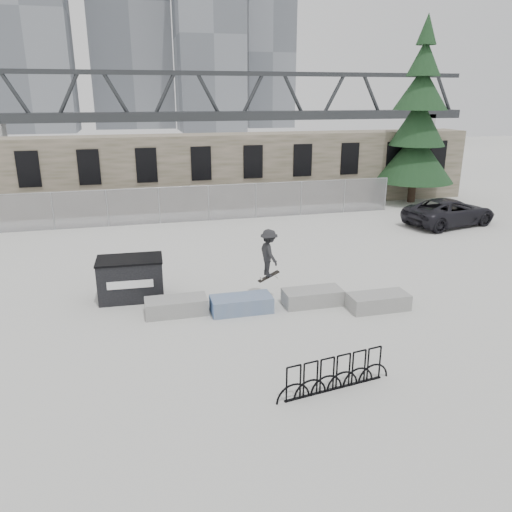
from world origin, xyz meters
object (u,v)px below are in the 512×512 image
(planter_center_right, at_px, (313,296))
(planter_offset, at_px, (378,301))
(spruce_tree, at_px, (418,129))
(planter_far_left, at_px, (176,305))
(skateboarder, at_px, (269,253))
(bike_rack, at_px, (335,374))
(dumpster, at_px, (131,278))
(suv, at_px, (450,212))
(planter_center_left, at_px, (241,303))

(planter_center_right, xyz_separation_m, planter_offset, (1.99, -0.92, 0.00))
(spruce_tree, bearing_deg, planter_far_left, -140.23)
(spruce_tree, bearing_deg, skateboarder, -135.00)
(bike_rack, bearing_deg, dumpster, 123.37)
(planter_center_right, relative_size, suv, 0.38)
(planter_far_left, relative_size, planter_center_right, 1.00)
(bike_rack, bearing_deg, planter_center_right, 75.53)
(planter_far_left, distance_m, dumpster, 2.24)
(skateboarder, bearing_deg, suv, -66.47)
(planter_center_left, relative_size, bike_rack, 0.64)
(planter_offset, distance_m, skateboarder, 3.99)
(skateboarder, bearing_deg, planter_far_left, 88.94)
(suv, bearing_deg, bike_rack, 125.03)
(planter_offset, bearing_deg, planter_center_right, 155.23)
(dumpster, distance_m, bike_rack, 8.49)
(planter_far_left, xyz_separation_m, planter_center_left, (2.09, -0.36, 0.00))
(spruce_tree, distance_m, skateboarder, 19.59)
(bike_rack, distance_m, suv, 18.25)
(suv, bearing_deg, spruce_tree, -24.42)
(bike_rack, bearing_deg, planter_center_left, 103.31)
(planter_far_left, distance_m, bike_rack, 6.31)
(planter_far_left, relative_size, skateboarder, 1.09)
(planter_far_left, height_order, skateboarder, skateboarder)
(planter_center_right, xyz_separation_m, suv, (11.05, 8.41, 0.45))
(dumpster, height_order, bike_rack, dumpster)
(planter_center_right, relative_size, skateboarder, 1.09)
(planter_far_left, bearing_deg, planter_center_right, -4.51)
(planter_center_right, distance_m, bike_rack, 5.19)
(planter_center_left, height_order, bike_rack, bike_rack)
(bike_rack, xyz_separation_m, suv, (12.35, 13.43, 0.30))
(skateboarder, bearing_deg, spruce_tree, -53.13)
(planter_far_left, height_order, suv, suv)
(planter_far_left, height_order, dumpster, dumpster)
(skateboarder, bearing_deg, planter_center_right, -127.77)
(planter_center_right, xyz_separation_m, skateboarder, (-1.34, 0.76, 1.42))
(planter_far_left, xyz_separation_m, planter_offset, (6.57, -1.28, 0.00))
(planter_far_left, height_order, planter_center_left, same)
(planter_offset, bearing_deg, planter_center_left, 168.39)
(planter_far_left, bearing_deg, planter_offset, -11.01)
(planter_center_right, height_order, suv, suv)
(bike_rack, relative_size, spruce_tree, 0.27)
(dumpster, xyz_separation_m, spruce_tree, (18.31, 12.38, 4.02))
(spruce_tree, relative_size, skateboarder, 6.28)
(planter_far_left, bearing_deg, spruce_tree, 39.77)
(dumpster, height_order, suv, dumpster)
(dumpster, distance_m, suv, 18.16)
(dumpster, relative_size, bike_rack, 0.73)
(planter_center_right, bearing_deg, spruce_tree, 49.49)
(planter_center_right, distance_m, dumpster, 6.33)
(planter_far_left, relative_size, dumpster, 0.88)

